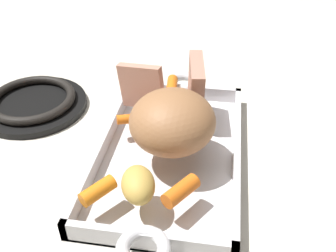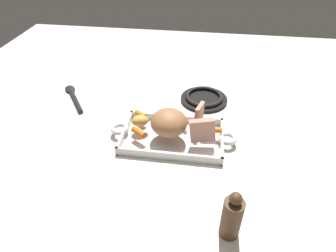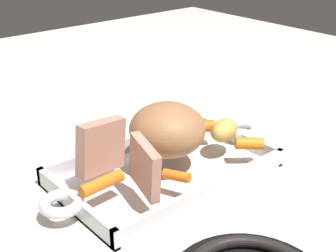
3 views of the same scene
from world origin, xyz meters
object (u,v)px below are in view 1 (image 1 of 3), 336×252
at_px(baby_carrot_center_left, 171,89).
at_px(roasting_dish, 169,152).
at_px(pork_roast, 172,122).
at_px(baby_carrot_northeast, 130,119).
at_px(roast_slice_thin, 196,84).
at_px(baby_carrot_southwest, 181,191).
at_px(potato_corner, 138,185).
at_px(stove_burner_rear, 33,102).
at_px(roast_slice_thick, 142,87).
at_px(baby_carrot_short, 98,191).

bearing_deg(baby_carrot_center_left, roasting_dish, -173.02).
relative_size(pork_roast, baby_carrot_northeast, 2.98).
bearing_deg(roasting_dish, baby_carrot_center_left, 6.98).
height_order(baby_carrot_center_left, baby_carrot_northeast, baby_carrot_center_left).
xyz_separation_m(roast_slice_thin, baby_carrot_center_left, (0.03, 0.05, -0.03)).
bearing_deg(baby_carrot_southwest, roast_slice_thin, 0.77).
relative_size(roast_slice_thin, potato_corner, 1.34).
height_order(potato_corner, stove_burner_rear, potato_corner).
bearing_deg(potato_corner, baby_carrot_northeast, 17.36).
bearing_deg(baby_carrot_center_left, potato_corner, 178.96).
xyz_separation_m(roasting_dish, baby_carrot_southwest, (-0.11, -0.03, 0.03)).
distance_m(roast_slice_thick, baby_carrot_northeast, 0.06).
height_order(baby_carrot_short, baby_carrot_center_left, baby_carrot_short).
bearing_deg(baby_carrot_northeast, roast_slice_thin, -55.41).
bearing_deg(potato_corner, baby_carrot_short, 100.54).
height_order(roasting_dish, baby_carrot_short, baby_carrot_short).
height_order(roasting_dish, pork_roast, pork_roast).
bearing_deg(baby_carrot_southwest, roasting_dish, 16.20).
bearing_deg(baby_carrot_northeast, baby_carrot_center_left, -27.93).
distance_m(pork_roast, roast_slice_thick, 0.12).
relative_size(roast_slice_thick, baby_carrot_southwest, 1.43).
distance_m(baby_carrot_center_left, potato_corner, 0.25).
height_order(roasting_dish, baby_carrot_center_left, baby_carrot_center_left).
xyz_separation_m(baby_carrot_center_left, potato_corner, (-0.25, 0.00, 0.01)).
xyz_separation_m(pork_roast, baby_carrot_northeast, (0.05, 0.07, -0.04)).
distance_m(baby_carrot_southwest, baby_carrot_center_left, 0.25).
bearing_deg(baby_carrot_short, roasting_dish, -29.23).
height_order(baby_carrot_short, baby_carrot_northeast, baby_carrot_short).
xyz_separation_m(baby_carrot_short, baby_carrot_center_left, (0.26, -0.05, -0.00)).
height_order(pork_roast, potato_corner, pork_roast).
relative_size(baby_carrot_southwest, potato_corner, 0.87).
bearing_deg(baby_carrot_northeast, potato_corner, -162.64).
xyz_separation_m(roast_slice_thin, baby_carrot_northeast, (-0.07, 0.10, -0.03)).
bearing_deg(stove_burner_rear, potato_corner, -131.01).
distance_m(roasting_dish, potato_corner, 0.13).
relative_size(pork_roast, baby_carrot_southwest, 2.37).
bearing_deg(pork_roast, stove_burner_rear, 68.27).
bearing_deg(pork_roast, baby_carrot_northeast, 58.52).
relative_size(roasting_dish, pork_roast, 3.55).
relative_size(roast_slice_thin, baby_carrot_northeast, 1.95).
xyz_separation_m(baby_carrot_short, baby_carrot_northeast, (0.16, -0.00, -0.00)).
relative_size(baby_carrot_center_left, potato_corner, 1.16).
height_order(baby_carrot_northeast, stove_burner_rear, baby_carrot_northeast).
distance_m(pork_roast, baby_carrot_short, 0.14).
bearing_deg(potato_corner, pork_roast, -14.51).
bearing_deg(baby_carrot_northeast, pork_roast, -121.48).
bearing_deg(pork_roast, baby_carrot_center_left, 9.02).
distance_m(roasting_dish, roast_slice_thick, 0.12).
xyz_separation_m(pork_roast, baby_carrot_short, (-0.11, 0.08, -0.03)).
relative_size(baby_carrot_southwest, baby_carrot_short, 1.12).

